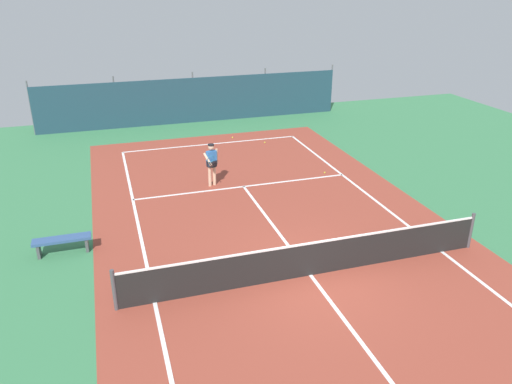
{
  "coord_description": "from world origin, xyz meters",
  "views": [
    {
      "loc": [
        -4.79,
        -10.42,
        7.32
      ],
      "look_at": [
        -0.33,
        3.79,
        0.9
      ],
      "focal_mm": 35.15,
      "sensor_mm": 36.0,
      "label": 1
    }
  ],
  "objects_px": {
    "tennis_net": "(311,259)",
    "parked_car": "(142,98)",
    "tennis_player": "(212,162)",
    "courtside_bench": "(62,242)",
    "tennis_ball_near_player": "(325,173)",
    "tennis_ball_midcourt": "(265,142)",
    "tennis_ball_by_sideline": "(232,137)"
  },
  "relations": [
    {
      "from": "tennis_net",
      "to": "courtside_bench",
      "type": "distance_m",
      "value": 7.08
    },
    {
      "from": "parked_car",
      "to": "tennis_ball_by_sideline",
      "type": "bearing_deg",
      "value": 114.3
    },
    {
      "from": "tennis_player",
      "to": "tennis_ball_near_player",
      "type": "height_order",
      "value": "tennis_player"
    },
    {
      "from": "tennis_net",
      "to": "courtside_bench",
      "type": "bearing_deg",
      "value": 153.11
    },
    {
      "from": "tennis_player",
      "to": "tennis_ball_midcourt",
      "type": "distance_m",
      "value": 5.75
    },
    {
      "from": "tennis_ball_midcourt",
      "to": "parked_car",
      "type": "height_order",
      "value": "parked_car"
    },
    {
      "from": "tennis_ball_midcourt",
      "to": "courtside_bench",
      "type": "relative_size",
      "value": 0.04
    },
    {
      "from": "tennis_ball_midcourt",
      "to": "courtside_bench",
      "type": "distance_m",
      "value": 11.94
    },
    {
      "from": "tennis_ball_midcourt",
      "to": "tennis_player",
      "type": "bearing_deg",
      "value": -128.9
    },
    {
      "from": "tennis_player",
      "to": "parked_car",
      "type": "xyz_separation_m",
      "value": [
        -1.41,
        12.09,
        -0.12
      ]
    },
    {
      "from": "tennis_ball_midcourt",
      "to": "parked_car",
      "type": "xyz_separation_m",
      "value": [
        -4.97,
        7.68,
        0.81
      ]
    },
    {
      "from": "tennis_ball_by_sideline",
      "to": "parked_car",
      "type": "distance_m",
      "value": 7.46
    },
    {
      "from": "tennis_net",
      "to": "parked_car",
      "type": "bearing_deg",
      "value": 97.52
    },
    {
      "from": "tennis_ball_midcourt",
      "to": "courtside_bench",
      "type": "height_order",
      "value": "courtside_bench"
    },
    {
      "from": "tennis_player",
      "to": "tennis_ball_by_sideline",
      "type": "relative_size",
      "value": 24.85
    },
    {
      "from": "tennis_ball_midcourt",
      "to": "tennis_ball_by_sideline",
      "type": "distance_m",
      "value": 1.78
    },
    {
      "from": "tennis_player",
      "to": "tennis_ball_midcourt",
      "type": "xyz_separation_m",
      "value": [
        3.56,
        4.41,
        -0.93
      ]
    },
    {
      "from": "tennis_ball_midcourt",
      "to": "tennis_ball_by_sideline",
      "type": "bearing_deg",
      "value": 135.14
    },
    {
      "from": "tennis_player",
      "to": "tennis_ball_near_player",
      "type": "bearing_deg",
      "value": 160.17
    },
    {
      "from": "parked_car",
      "to": "courtside_bench",
      "type": "relative_size",
      "value": 2.72
    },
    {
      "from": "parked_car",
      "to": "courtside_bench",
      "type": "bearing_deg",
      "value": 70.76
    },
    {
      "from": "courtside_bench",
      "to": "tennis_player",
      "type": "bearing_deg",
      "value": 35.22
    },
    {
      "from": "tennis_ball_by_sideline",
      "to": "tennis_ball_midcourt",
      "type": "bearing_deg",
      "value": -44.86
    },
    {
      "from": "tennis_net",
      "to": "tennis_ball_by_sideline",
      "type": "xyz_separation_m",
      "value": [
        1.2,
        12.55,
        -0.48
      ]
    },
    {
      "from": "tennis_net",
      "to": "courtside_bench",
      "type": "xyz_separation_m",
      "value": [
        -6.31,
        3.2,
        -0.14
      ]
    },
    {
      "from": "tennis_net",
      "to": "parked_car",
      "type": "distance_m",
      "value": 19.14
    },
    {
      "from": "tennis_ball_near_player",
      "to": "parked_car",
      "type": "xyz_separation_m",
      "value": [
        -6.02,
        12.2,
        0.81
      ]
    },
    {
      "from": "tennis_ball_midcourt",
      "to": "tennis_ball_near_player",
      "type": "bearing_deg",
      "value": -76.84
    },
    {
      "from": "tennis_ball_near_player",
      "to": "tennis_ball_midcourt",
      "type": "relative_size",
      "value": 1.0
    },
    {
      "from": "tennis_ball_near_player",
      "to": "courtside_bench",
      "type": "xyz_separation_m",
      "value": [
        -9.83,
        -3.58,
        0.34
      ]
    },
    {
      "from": "tennis_net",
      "to": "tennis_ball_midcourt",
      "type": "distance_m",
      "value": 11.57
    },
    {
      "from": "tennis_player",
      "to": "courtside_bench",
      "type": "xyz_separation_m",
      "value": [
        -5.21,
        -3.68,
        -0.59
      ]
    }
  ]
}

